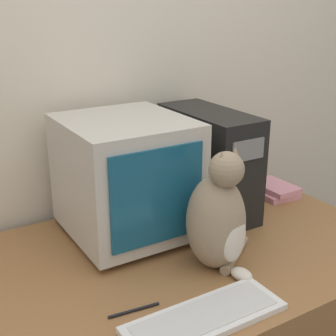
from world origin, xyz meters
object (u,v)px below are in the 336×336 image
Objects in this scene: keyboard at (205,317)px; book_stack at (274,190)px; crt_monitor at (126,177)px; pen at (134,310)px; computer_tower at (208,162)px; cat at (219,219)px.

book_stack reaches higher than keyboard.
keyboard is (-0.05, -0.56, -0.22)m from crt_monitor.
pen is at bearing -114.62° from crt_monitor.
pen is at bearing 137.61° from keyboard.
cat is at bearing -121.52° from computer_tower.
computer_tower is at bearing 2.46° from crt_monitor.
crt_monitor is 1.01× the size of keyboard.
cat is 0.39m from pen.
keyboard is 0.32m from cat.
keyboard is 2.20× the size of book_stack.
pen is (-0.34, -0.07, -0.17)m from cat.
keyboard is at bearing -126.14° from computer_tower.
computer_tower is at bearing 53.86° from keyboard.
computer_tower is 0.44m from cat.
computer_tower reaches higher than cat.
crt_monitor is at bearing -177.54° from computer_tower.
computer_tower is 2.26× the size of book_stack.
cat is 1.96× the size of book_stack.
book_stack is 1.01m from pen.
keyboard is 3.02× the size of pen.
computer_tower is 1.15× the size of cat.
book_stack is at bearing -3.96° from computer_tower.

